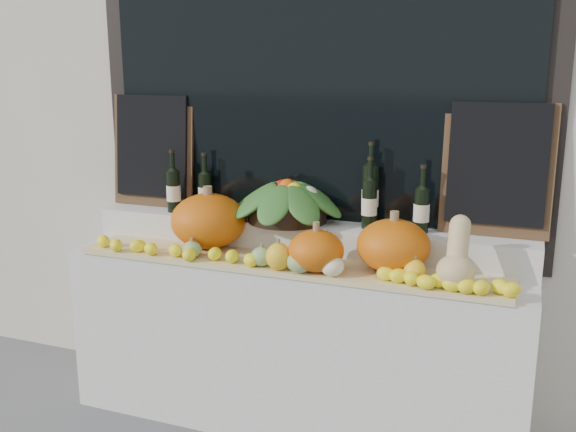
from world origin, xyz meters
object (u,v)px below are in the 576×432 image
Objects in this scene: butternut_squash at (457,259)px; produce_bowl at (287,201)px; pumpkin_left at (209,221)px; wine_bottle_tall at (370,195)px; pumpkin_right at (393,246)px.

butternut_squash is 0.95m from produce_bowl.
pumpkin_left is 0.92× the size of wine_bottle_tall.
wine_bottle_tall reaches higher than produce_bowl.
produce_bowl reaches higher than butternut_squash.
pumpkin_right is 0.54× the size of produce_bowl.
pumpkin_left is 1.30× the size of butternut_squash.
produce_bowl is at bearing 23.03° from pumpkin_left.
pumpkin_left is 0.83m from wine_bottle_tall.
butternut_squash is at bearing -37.67° from wine_bottle_tall.
wine_bottle_tall is at bearing 14.31° from pumpkin_left.
wine_bottle_tall is at bearing 142.33° from butternut_squash.
pumpkin_left is 1.27m from butternut_squash.
butternut_squash is (1.26, -0.16, -0.02)m from pumpkin_left.
butternut_squash is at bearing -19.67° from produce_bowl.
produce_bowl reaches higher than pumpkin_left.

